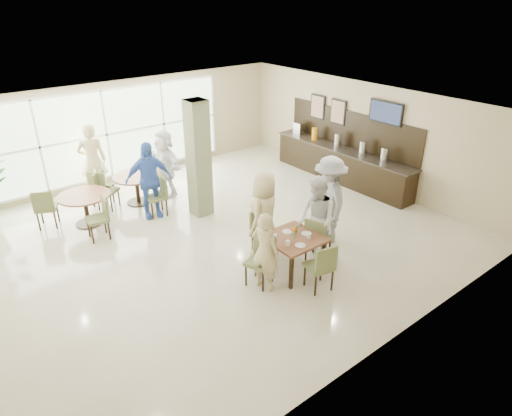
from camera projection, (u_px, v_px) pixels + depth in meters
ground at (216, 236)px, 10.22m from camera, size 10.00×10.00×0.00m
room_shell at (212, 165)px, 9.47m from camera, size 10.00×10.00×10.00m
window_bank at (107, 135)px, 12.45m from camera, size 7.00×0.04×7.00m
column at (199, 159)px, 10.67m from camera, size 0.45×0.45×2.80m
main_table at (293, 241)px, 8.70m from camera, size 1.01×1.01×0.75m
round_table_left at (85, 201)px, 10.51m from camera, size 1.18×1.18×0.75m
round_table_right at (136, 181)px, 11.57m from camera, size 1.17×1.17×0.75m
chairs_main_table at (290, 249)px, 8.80m from camera, size 2.06×2.04×0.95m
chairs_table_left at (84, 205)px, 10.57m from camera, size 2.09×1.90×0.95m
chairs_table_right at (137, 185)px, 11.64m from camera, size 2.07×1.99×0.95m
tabletop_clutter at (294, 235)px, 8.60m from camera, size 0.74×0.74×0.21m
buffet_counter at (342, 162)px, 12.98m from camera, size 0.64×4.70×1.95m
wall_tv at (386, 112)px, 11.64m from camera, size 0.06×1.00×0.58m
framed_art_a at (338, 112)px, 12.90m from camera, size 0.05×0.55×0.70m
framed_art_b at (318, 107)px, 13.46m from camera, size 0.05×0.55×0.70m
teen_left at (265, 251)px, 8.17m from camera, size 0.51×0.64×1.53m
teen_far at (264, 214)px, 9.22m from camera, size 0.99×0.79×1.79m
teen_right at (316, 219)px, 9.06m from camera, size 0.87×1.00×1.76m
teen_standing at (329, 200)px, 9.68m from camera, size 1.25×1.43×1.92m
adult_a at (149, 180)px, 10.73m from camera, size 1.21×0.86×1.87m
adult_b at (164, 163)px, 11.95m from camera, size 0.91×1.71×1.76m
adult_standing at (92, 160)px, 11.83m from camera, size 0.82×0.66×1.96m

